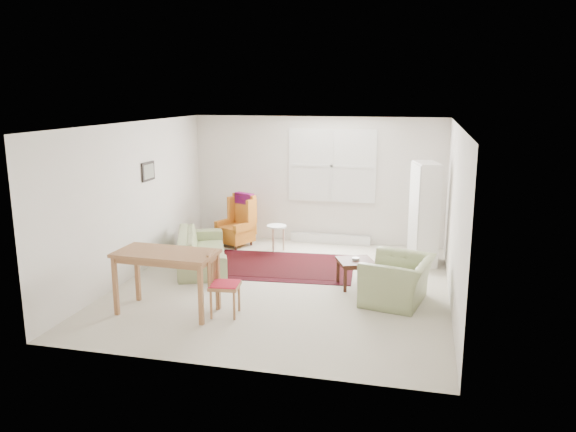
% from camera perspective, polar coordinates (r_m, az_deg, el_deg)
% --- Properties ---
extents(room, '(5.04, 5.54, 2.51)m').
position_cam_1_polar(room, '(8.70, -0.01, 1.20)').
color(room, beige).
rests_on(room, ground).
extents(rug, '(2.76, 1.90, 0.03)m').
position_cam_1_polar(rug, '(9.79, -1.10, -5.04)').
color(rug, black).
rests_on(rug, ground).
extents(sofa, '(1.49, 2.16, 0.81)m').
position_cam_1_polar(sofa, '(9.86, -8.77, -2.68)').
color(sofa, '#8B9764').
rests_on(sofa, ground).
extents(armchair, '(1.08, 1.18, 0.80)m').
position_cam_1_polar(armchair, '(8.19, 11.07, -5.98)').
color(armchair, '#8B9764').
rests_on(armchair, ground).
extents(wingback_chair, '(0.80, 0.82, 1.02)m').
position_cam_1_polar(wingback_chair, '(10.99, -5.38, -0.45)').
color(wingback_chair, '#BC681D').
rests_on(wingback_chair, ground).
extents(coffee_table, '(0.69, 0.69, 0.43)m').
position_cam_1_polar(coffee_table, '(8.80, 6.86, -5.78)').
color(coffee_table, '#3B1C12').
rests_on(coffee_table, ground).
extents(stool, '(0.47, 0.47, 0.50)m').
position_cam_1_polar(stool, '(10.66, -1.16, -2.24)').
color(stool, white).
rests_on(stool, ground).
extents(cabinet, '(0.54, 0.79, 1.79)m').
position_cam_1_polar(cabinet, '(10.02, 13.70, 0.23)').
color(cabinet, white).
rests_on(cabinet, ground).
extents(desk, '(1.38, 0.73, 0.86)m').
position_cam_1_polar(desk, '(7.86, -12.17, -6.58)').
color(desk, '#9E6A3F').
rests_on(desk, ground).
extents(desk_chair, '(0.43, 0.43, 0.88)m').
position_cam_1_polar(desk_chair, '(7.63, -6.43, -6.87)').
color(desk_chair, '#9E6A3F').
rests_on(desk_chair, ground).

